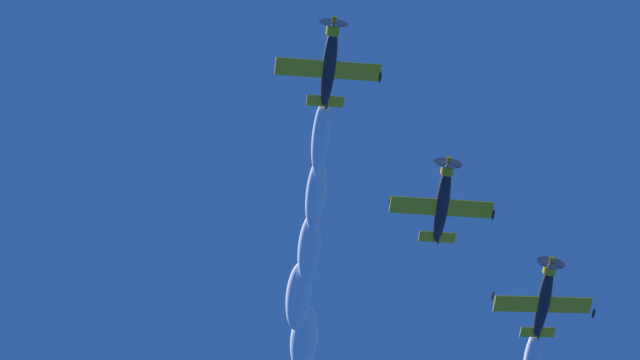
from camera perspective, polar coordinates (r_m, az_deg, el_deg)
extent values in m
ellipsoid|color=#232328|center=(93.78, 0.43, 5.43)|extent=(3.54, 6.55, 1.80)
cylinder|color=yellow|center=(92.92, 0.62, 7.20)|extent=(1.47, 1.25, 1.28)
cone|color=yellow|center=(92.75, 0.66, 7.58)|extent=(0.79, 0.85, 0.63)
cylinder|color=#3F3F47|center=(92.79, 0.65, 7.49)|extent=(2.53, 0.96, 2.62)
cube|color=yellow|center=(93.68, 0.40, 5.28)|extent=(8.19, 4.40, 1.60)
ellipsoid|color=#232328|center=(93.26, 2.88, 4.91)|extent=(0.58, 0.93, 0.36)
ellipsoid|color=#232328|center=(94.28, -2.06, 5.64)|extent=(0.58, 0.93, 0.36)
cube|color=yellow|center=(94.72, 0.25, 3.77)|extent=(3.08, 1.94, 0.66)
cube|color=#232328|center=(95.21, 0.29, 3.83)|extent=(0.70, 1.10, 1.21)
ellipsoid|color=#1E232D|center=(94.08, 0.48, 5.67)|extent=(1.29, 1.67, 0.89)
ellipsoid|color=#232328|center=(95.58, 5.83, -1.15)|extent=(3.55, 6.54, 1.61)
cylinder|color=yellow|center=(94.50, 6.08, 0.53)|extent=(1.43, 1.25, 1.22)
cone|color=yellow|center=(94.28, 6.14, 0.90)|extent=(0.78, 0.84, 0.60)
cylinder|color=#3F3F47|center=(94.33, 6.12, 0.81)|extent=(2.44, 0.95, 2.54)
cube|color=yellow|center=(95.50, 5.81, -1.30)|extent=(8.23, 4.42, 1.23)
ellipsoid|color=#232328|center=(95.68, 8.24, -1.64)|extent=(0.58, 0.93, 0.33)
ellipsoid|color=#232328|center=(95.50, 3.37, -0.96)|extent=(0.58, 0.93, 0.33)
cube|color=yellow|center=(96.74, 5.59, -2.72)|extent=(3.09, 1.95, 0.52)
cube|color=#232328|center=(97.22, 5.60, -2.64)|extent=(0.66, 1.09, 1.18)
ellipsoid|color=#1E232D|center=(95.85, 5.86, -0.90)|extent=(1.28, 1.66, 0.83)
ellipsoid|color=#232328|center=(99.85, 10.58, -5.70)|extent=(3.56, 6.53, 1.71)
cylinder|color=yellow|center=(98.57, 10.88, -4.14)|extent=(1.48, 1.23, 1.28)
cone|color=yellow|center=(98.30, 10.94, -3.81)|extent=(0.80, 0.84, 0.63)
cylinder|color=#3F3F47|center=(98.36, 10.93, -3.88)|extent=(2.55, 0.90, 2.66)
cube|color=yellow|center=(99.79, 10.56, -5.84)|extent=(8.16, 4.39, 1.74)
ellipsoid|color=#232328|center=(100.13, 12.89, -6.20)|extent=(0.59, 0.92, 0.35)
ellipsoid|color=#232328|center=(99.62, 8.22, -5.47)|extent=(0.59, 0.92, 0.35)
cube|color=yellow|center=(101.19, 10.30, -7.14)|extent=(3.07, 1.94, 0.70)
cube|color=#232328|center=(101.66, 10.30, -7.04)|extent=(0.72, 1.08, 1.19)
ellipsoid|color=#1E232D|center=(100.09, 10.61, -5.44)|extent=(1.30, 1.65, 0.87)
ellipsoid|color=white|center=(95.85, 0.04, 2.05)|extent=(3.63, 6.25, 2.00)
ellipsoid|color=white|center=(97.54, -0.19, -0.68)|extent=(3.87, 6.36, 2.24)
ellipsoid|color=white|center=(99.36, -0.51, -3.25)|extent=(4.10, 6.48, 2.48)
ellipsoid|color=white|center=(101.41, -1.02, -5.55)|extent=(4.34, 6.59, 2.73)
ellipsoid|color=white|center=(103.79, -0.75, -7.57)|extent=(4.57, 6.70, 2.97)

